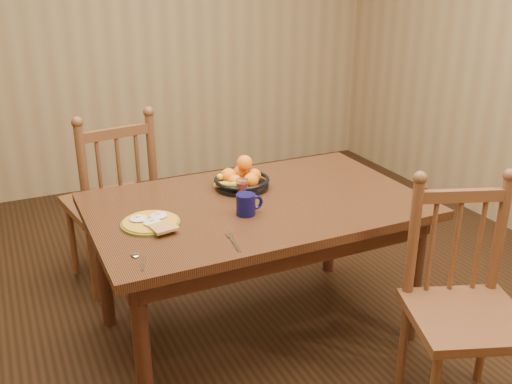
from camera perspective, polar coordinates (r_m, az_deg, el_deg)
name	(u,v)px	position (r m, az deg, el deg)	size (l,w,h in m)	color
room	(256,79)	(2.62, 0.00, 11.25)	(4.52, 5.02, 2.72)	black
dining_table	(256,217)	(2.82, 0.00, -2.54)	(1.60, 1.00, 0.75)	black
chair_far	(112,202)	(3.48, -14.16, -0.99)	(0.55, 0.53, 1.07)	#4A2F16
chair_near	(464,308)	(2.58, 20.09, -10.81)	(0.59, 0.58, 1.02)	#4A2F16
breakfast_plate	(151,222)	(2.58, -10.43, -3.00)	(0.26, 0.29, 0.04)	#59601E
fork	(233,240)	(2.40, -2.31, -4.87)	(0.04, 0.18, 0.00)	silver
spoon	(138,257)	(2.31, -11.72, -6.43)	(0.06, 0.16, 0.01)	silver
coffee_mug	(247,204)	(2.63, -0.94, -1.22)	(0.13, 0.09, 0.10)	#090933
juice_glass	(242,189)	(2.84, -1.38, 0.34)	(0.06, 0.06, 0.09)	silver
fruit_bowl	(241,179)	(2.95, -1.47, 1.29)	(0.29, 0.29, 0.17)	black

